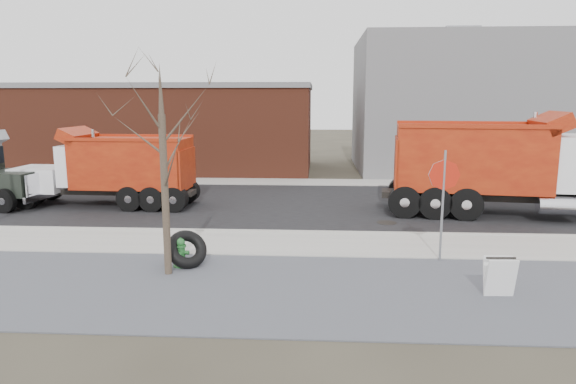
# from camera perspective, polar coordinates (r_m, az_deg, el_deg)

# --- Properties ---
(ground) EXTENTS (120.00, 120.00, 0.00)m
(ground) POSITION_cam_1_polar(r_m,az_deg,el_deg) (15.38, 1.25, -6.17)
(ground) COLOR #383328
(ground) RESTS_ON ground
(gravel_verge) EXTENTS (60.00, 5.00, 0.03)m
(gravel_verge) POSITION_cam_1_polar(r_m,az_deg,el_deg) (12.06, 0.62, -10.81)
(gravel_verge) COLOR slate
(gravel_verge) RESTS_ON ground
(sidewalk) EXTENTS (60.00, 2.50, 0.06)m
(sidewalk) POSITION_cam_1_polar(r_m,az_deg,el_deg) (15.61, 1.28, -5.80)
(sidewalk) COLOR #9E9B93
(sidewalk) RESTS_ON ground
(curb) EXTENTS (60.00, 0.15, 0.11)m
(curb) POSITION_cam_1_polar(r_m,az_deg,el_deg) (16.86, 1.45, -4.50)
(curb) COLOR #9E9B93
(curb) RESTS_ON ground
(road) EXTENTS (60.00, 9.40, 0.02)m
(road) POSITION_cam_1_polar(r_m,az_deg,el_deg) (21.49, 1.88, -1.38)
(road) COLOR black
(road) RESTS_ON ground
(far_sidewalk) EXTENTS (60.00, 2.00, 0.06)m
(far_sidewalk) POSITION_cam_1_polar(r_m,az_deg,el_deg) (27.09, 2.20, 1.10)
(far_sidewalk) COLOR #9E9B93
(far_sidewalk) RESTS_ON ground
(building_grey) EXTENTS (12.00, 10.00, 8.00)m
(building_grey) POSITION_cam_1_polar(r_m,az_deg,el_deg) (33.82, 18.11, 9.19)
(building_grey) COLOR slate
(building_grey) RESTS_ON ground
(building_brick) EXTENTS (20.20, 8.20, 5.30)m
(building_brick) POSITION_cam_1_polar(r_m,az_deg,el_deg) (33.49, -15.09, 7.03)
(building_brick) COLOR brown
(building_brick) RESTS_ON ground
(bare_tree) EXTENTS (3.20, 3.20, 5.20)m
(bare_tree) POSITION_cam_1_polar(r_m,az_deg,el_deg) (12.75, -13.74, 5.22)
(bare_tree) COLOR #382D23
(bare_tree) RESTS_ON ground
(fire_hydrant) EXTENTS (0.45, 0.43, 0.79)m
(fire_hydrant) POSITION_cam_1_polar(r_m,az_deg,el_deg) (13.81, -11.82, -6.74)
(fire_hydrant) COLOR #296C38
(fire_hydrant) RESTS_ON ground
(truck_tire) EXTENTS (1.38, 1.33, 1.03)m
(truck_tire) POSITION_cam_1_polar(r_m,az_deg,el_deg) (13.79, -11.18, -6.27)
(truck_tire) COLOR black
(truck_tire) RESTS_ON ground
(stop_sign) EXTENTS (0.82, 0.07, 3.03)m
(stop_sign) POSITION_cam_1_polar(r_m,az_deg,el_deg) (14.21, 16.90, 0.49)
(stop_sign) COLOR gray
(stop_sign) RESTS_ON ground
(sandwich_board) EXTENTS (0.67, 0.43, 0.90)m
(sandwich_board) POSITION_cam_1_polar(r_m,az_deg,el_deg) (12.44, 22.46, -8.68)
(sandwich_board) COLOR white
(sandwich_board) RESTS_ON ground
(dump_truck_red_a) EXTENTS (9.75, 3.74, 3.86)m
(dump_truck_red_a) POSITION_cam_1_polar(r_m,az_deg,el_deg) (20.81, 23.04, 2.86)
(dump_truck_red_a) COLOR black
(dump_truck_red_a) RESTS_ON ground
(dump_truck_red_b) EXTENTS (7.57, 2.43, 3.19)m
(dump_truck_red_b) POSITION_cam_1_polar(r_m,az_deg,el_deg) (22.12, -19.02, 2.64)
(dump_truck_red_b) COLOR black
(dump_truck_red_b) RESTS_ON ground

